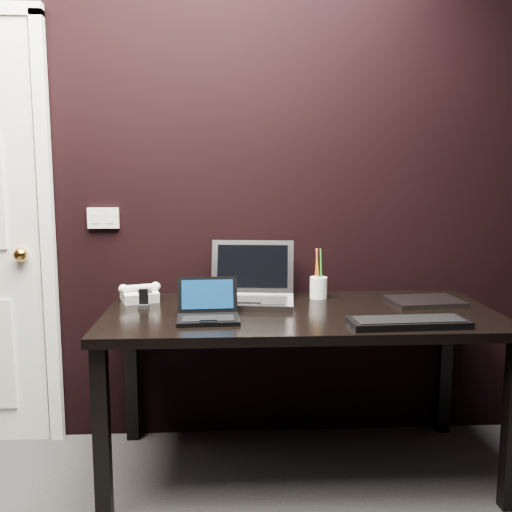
{
  "coord_description": "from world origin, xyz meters",
  "views": [
    {
      "loc": [
        -0.02,
        -1.02,
        1.33
      ],
      "look_at": [
        0.1,
        1.35,
        0.99
      ],
      "focal_mm": 40.0,
      "sensor_mm": 36.0,
      "label": 1
    }
  ],
  "objects": [
    {
      "name": "pen_cup",
      "position": [
        0.42,
        1.65,
        0.8
      ],
      "size": [
        0.1,
        0.1,
        0.24
      ],
      "color": "white",
      "rests_on": "desk"
    },
    {
      "name": "desk",
      "position": [
        0.3,
        1.4,
        0.66
      ],
      "size": [
        1.7,
        0.8,
        0.74
      ],
      "color": "black",
      "rests_on": "ground"
    },
    {
      "name": "wall_back",
      "position": [
        0.0,
        1.8,
        1.3
      ],
      "size": [
        4.0,
        0.0,
        4.0
      ],
      "primitive_type": "plane",
      "rotation": [
        1.57,
        0.0,
        0.0
      ],
      "color": "black",
      "rests_on": "ground"
    },
    {
      "name": "ext_keyboard",
      "position": [
        0.69,
        1.12,
        0.75
      ],
      "size": [
        0.47,
        0.18,
        0.03
      ],
      "color": "black",
      "rests_on": "desk"
    },
    {
      "name": "wall_switch",
      "position": [
        -0.62,
        1.79,
        1.12
      ],
      "size": [
        0.15,
        0.02,
        0.1
      ],
      "color": "silver",
      "rests_on": "wall_back"
    },
    {
      "name": "closed_laptop",
      "position": [
        0.89,
        1.5,
        0.75
      ],
      "size": [
        0.34,
        0.26,
        0.02
      ],
      "color": "gray",
      "rests_on": "desk"
    },
    {
      "name": "mobile_phone",
      "position": [
        -0.39,
        1.49,
        0.77
      ],
      "size": [
        0.05,
        0.04,
        0.08
      ],
      "color": "black",
      "rests_on": "desk"
    },
    {
      "name": "desk_phone",
      "position": [
        -0.43,
        1.62,
        0.78
      ],
      "size": [
        0.2,
        0.19,
        0.1
      ],
      "color": "silver",
      "rests_on": "desk"
    },
    {
      "name": "netbook",
      "position": [
        -0.1,
        1.26,
        0.77
      ],
      "size": [
        0.26,
        0.24,
        0.16
      ],
      "color": "black",
      "rests_on": "desk"
    },
    {
      "name": "silver_laptop",
      "position": [
        0.09,
        1.57,
        0.79
      ],
      "size": [
        0.43,
        0.4,
        0.27
      ],
      "color": "#98979D",
      "rests_on": "desk"
    }
  ]
}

